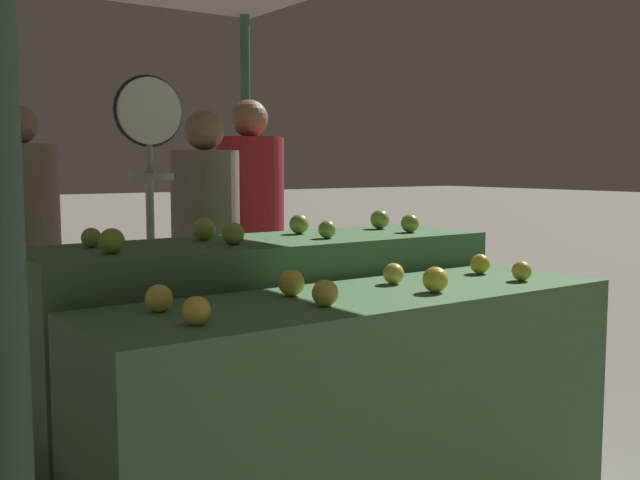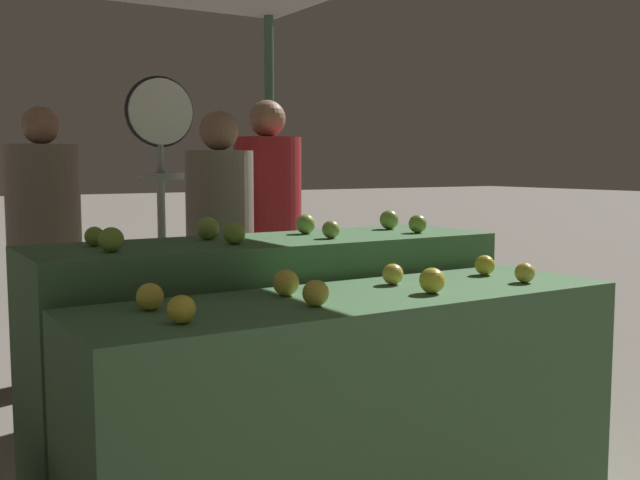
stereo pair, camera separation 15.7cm
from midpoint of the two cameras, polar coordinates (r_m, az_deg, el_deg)
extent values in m
cylinder|color=#33513D|center=(5.64, -3.06, 4.88)|extent=(0.07, 0.07, 2.35)
cube|color=#4C7A4C|center=(2.54, 4.72, -13.63)|extent=(1.85, 0.55, 0.84)
cube|color=#4C7A4C|center=(3.00, -2.17, -9.24)|extent=(1.85, 0.55, 0.97)
sphere|color=gold|center=(2.00, -8.31, -5.25)|extent=(0.08, 0.08, 0.08)
sphere|color=gold|center=(2.22, 1.70, -4.08)|extent=(0.08, 0.08, 0.08)
sphere|color=gold|center=(2.48, 10.33, -3.07)|extent=(0.09, 0.09, 0.09)
sphere|color=gold|center=(2.78, 16.91, -2.41)|extent=(0.07, 0.07, 0.07)
sphere|color=yellow|center=(2.20, -10.85, -4.27)|extent=(0.08, 0.08, 0.08)
sphere|color=yellow|center=(2.39, -0.74, -3.28)|extent=(0.09, 0.09, 0.09)
sphere|color=yellow|center=(2.64, 7.27, -2.61)|extent=(0.07, 0.07, 0.07)
sphere|color=gold|center=(2.93, 13.95, -1.88)|extent=(0.08, 0.08, 0.08)
sphere|color=#7AA338|center=(2.55, -13.93, 0.02)|extent=(0.08, 0.08, 0.08)
sphere|color=#7AA338|center=(2.72, -4.92, 0.53)|extent=(0.08, 0.08, 0.08)
sphere|color=#8EB247|center=(2.93, 2.37, 0.80)|extent=(0.07, 0.07, 0.07)
sphere|color=#84AD3D|center=(3.20, 8.84, 1.22)|extent=(0.08, 0.08, 0.08)
sphere|color=#84AD3D|center=(2.75, -15.25, 0.26)|extent=(0.07, 0.07, 0.07)
sphere|color=#8EB247|center=(2.89, -7.01, 0.88)|extent=(0.09, 0.09, 0.09)
sphere|color=#8EB247|center=(3.12, 0.32, 1.22)|extent=(0.08, 0.08, 0.08)
sphere|color=#8EB247|center=(3.37, 6.62, 1.55)|extent=(0.09, 0.09, 0.09)
cylinder|color=#99999E|center=(3.47, -10.64, -2.62)|extent=(0.04, 0.04, 1.53)
cylinder|color=black|center=(3.44, -10.85, 9.57)|extent=(0.32, 0.01, 0.32)
cylinder|color=silver|center=(3.42, -10.75, 9.59)|extent=(0.29, 0.02, 0.29)
cylinder|color=#99999E|center=(3.41, -10.69, 5.97)|extent=(0.01, 0.01, 0.14)
cylinder|color=#99999E|center=(3.42, -10.66, 4.80)|extent=(0.20, 0.20, 0.03)
cube|color=#2D2D38|center=(3.98, -6.39, -7.43)|extent=(0.29, 0.21, 0.71)
cylinder|color=#756656|center=(3.88, -6.50, 2.20)|extent=(0.42, 0.42, 0.62)
sphere|color=#936B51|center=(3.88, -6.57, 8.27)|extent=(0.20, 0.20, 0.20)
cube|color=#2D2D38|center=(4.48, -19.09, -6.08)|extent=(0.32, 0.21, 0.73)
cylinder|color=#756656|center=(4.40, -19.39, 2.71)|extent=(0.44, 0.44, 0.64)
sphere|color=#936B51|center=(4.40, -19.57, 8.23)|extent=(0.21, 0.21, 0.21)
cube|color=#2D2D38|center=(4.47, -2.95, -5.63)|extent=(0.34, 0.27, 0.76)
cylinder|color=maroon|center=(4.39, -2.99, 3.50)|extent=(0.51, 0.51, 0.66)
sphere|color=#936B51|center=(4.39, -3.02, 9.22)|extent=(0.21, 0.21, 0.21)
camera|label=1|loc=(0.08, -88.32, 0.17)|focal=42.00mm
camera|label=2|loc=(0.08, 91.68, -0.17)|focal=42.00mm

